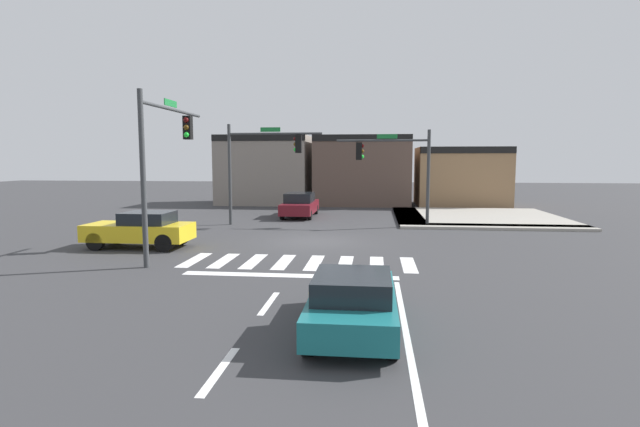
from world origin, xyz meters
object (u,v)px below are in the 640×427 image
traffic_signal_southwest (166,146)px  car_yellow (141,229)px  traffic_signal_northwest (261,156)px  car_maroon (300,205)px  car_teal (353,301)px  traffic_signal_northeast (395,161)px

traffic_signal_southwest → car_yellow: (-1.93, 1.72, -3.35)m
traffic_signal_northwest → car_yellow: 8.78m
car_maroon → car_teal: (4.26, -20.73, -0.11)m
traffic_signal_southwest → traffic_signal_northwest: bearing=-8.7°
traffic_signal_northeast → car_teal: (-1.54, -16.99, -2.89)m
traffic_signal_southwest → car_yellow: 4.23m
traffic_signal_northeast → car_teal: size_ratio=1.25×
traffic_signal_northwest → traffic_signal_southwest: (-1.42, -9.24, 0.30)m
car_maroon → car_teal: bearing=11.6°
car_yellow → car_maroon: size_ratio=0.88×
traffic_signal_northeast → car_teal: bearing=84.8°
car_yellow → car_maroon: 12.66m
car_maroon → car_yellow: bearing=-22.5°
traffic_signal_southwest → car_yellow: bearing=48.4°
traffic_signal_northwest → car_maroon: bearing=70.4°
car_yellow → car_maroon: car_maroon is taller
traffic_signal_northwest → traffic_signal_southwest: bearing=-98.7°
traffic_signal_northeast → traffic_signal_southwest: 13.03m
traffic_signal_southwest → car_maroon: 14.13m
car_teal → car_yellow: bearing=45.2°
traffic_signal_northwest → car_teal: traffic_signal_northwest is taller
car_yellow → traffic_signal_northwest: bearing=-114.0°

